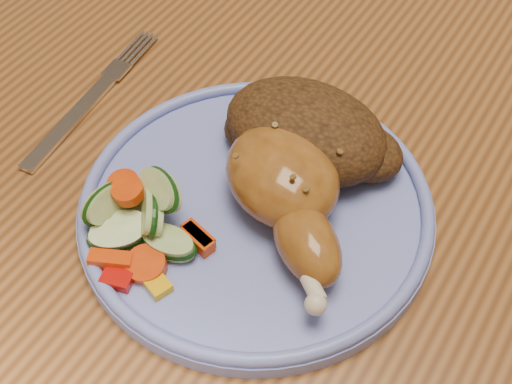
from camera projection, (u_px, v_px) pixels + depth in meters
dining_table at (398, 202)px, 0.65m from camera, size 0.90×1.40×0.75m
plate at (256, 210)px, 0.53m from camera, size 0.26×0.26×0.01m
plate_rim at (256, 201)px, 0.52m from camera, size 0.26×0.26×0.01m
chicken_leg at (288, 191)px, 0.50m from camera, size 0.14×0.14×0.05m
rice_pilaf at (309, 133)px, 0.54m from camera, size 0.14×0.10×0.06m
vegetable_pile at (138, 219)px, 0.50m from camera, size 0.10×0.10×0.05m
fork at (88, 101)px, 0.61m from camera, size 0.03×0.17×0.00m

